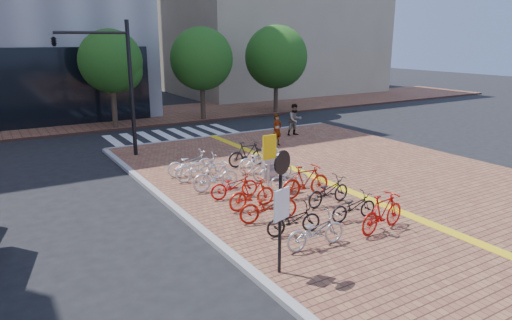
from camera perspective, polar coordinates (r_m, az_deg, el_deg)
ground at (r=15.31m, az=7.54°, el=-6.31°), size 120.00×120.00×0.00m
tactile_strip at (r=13.68m, az=27.87°, el=-9.97°), size 0.40×34.00×0.01m
kerb_north at (r=26.57m, az=-3.57°, el=3.11°), size 14.00×0.25×0.15m
far_sidewalk at (r=33.75m, az=-15.32°, el=5.14°), size 70.00×8.00×0.15m
building_beige at (r=50.96m, az=0.98°, el=18.87°), size 20.00×18.00×18.00m
crosswalk at (r=27.37m, az=-10.17°, el=3.10°), size 7.50×4.00×0.01m
street_trees at (r=31.83m, az=-5.04°, el=12.35°), size 16.20×4.60×6.35m
bike_0 at (r=12.24m, az=7.48°, el=-8.76°), size 1.82×0.72×0.94m
bike_1 at (r=12.97m, az=4.73°, el=-7.45°), size 1.73×0.85×0.87m
bike_2 at (r=13.82m, az=1.57°, el=-5.71°), size 1.95×0.95×0.98m
bike_3 at (r=14.77m, az=-0.51°, el=-4.24°), size 1.71×0.51×1.02m
bike_4 at (r=15.81m, az=-2.74°, el=-3.18°), size 1.78×0.82×0.90m
bike_5 at (r=16.60m, az=-5.07°, el=-2.00°), size 1.81×0.54×1.08m
bike_6 at (r=17.78m, az=-6.94°, el=-0.95°), size 2.10×1.03×1.06m
bike_7 at (r=18.53m, az=-8.22°, el=-0.42°), size 1.95×0.76×1.01m
bike_8 at (r=13.58m, az=15.56°, el=-6.35°), size 1.93×0.81×1.12m
bike_9 at (r=14.24m, az=12.13°, el=-5.71°), size 1.65×0.69×0.85m
bike_10 at (r=15.33m, az=9.04°, el=-3.86°), size 1.85×0.79×0.94m
bike_11 at (r=15.92m, az=6.23°, el=-2.66°), size 1.94×0.63×1.15m
bike_12 at (r=16.72m, az=4.16°, el=-2.27°), size 1.66×0.67×0.85m
bike_13 at (r=17.84m, az=2.09°, el=-1.03°), size 1.77×0.74×0.91m
bike_14 at (r=18.81m, az=0.44°, el=0.05°), size 2.01×0.72×1.05m
bike_15 at (r=19.68m, az=-1.05°, el=0.79°), size 1.86×0.60×1.10m
pedestrian_a at (r=23.51m, az=2.65°, el=3.79°), size 0.67×0.51×1.64m
pedestrian_b at (r=26.09m, az=4.88°, el=5.04°), size 0.89×0.70×1.80m
utility_box at (r=17.99m, az=1.73°, el=-0.41°), size 0.63×0.51×1.21m
yellow_sign at (r=16.34m, az=1.67°, el=1.00°), size 0.56×0.13×2.06m
notice_sign at (r=10.36m, az=3.16°, el=-4.71°), size 0.54×0.22×2.99m
traffic_light_pole at (r=21.57m, az=-19.24°, el=11.21°), size 3.32×1.28×6.18m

